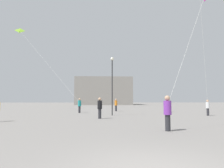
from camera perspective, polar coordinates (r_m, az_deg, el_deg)
person_in_teal at (r=26.76m, az=-8.94°, el=-5.70°), size 0.40×0.40×1.85m
person_in_purple at (r=11.23m, az=15.05°, el=-7.31°), size 0.40×0.40×1.84m
person_in_white at (r=23.85m, az=24.86°, el=-5.73°), size 0.36×0.36×1.66m
person_in_black at (r=18.13m, az=-3.40°, el=-6.36°), size 0.40×0.40×1.83m
person_in_orange at (r=30.52m, az=1.10°, el=-5.62°), size 0.40×0.40×1.83m
person_in_red at (r=29.36m, az=15.19°, el=-5.58°), size 0.38×0.38×1.76m
kite_lime_delta at (r=38.66m, az=-23.69°, el=12.85°), size 11.73×8.43×12.40m
building_left_hall at (r=78.08m, az=-2.34°, el=-2.11°), size 20.04×16.60×9.74m
lamppost_east at (r=22.10m, az=0.04°, el=1.85°), size 0.36×0.36×6.21m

